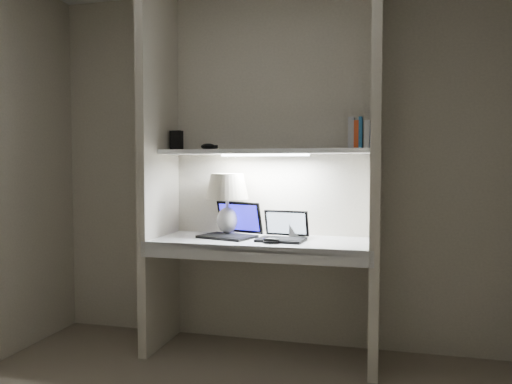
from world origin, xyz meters
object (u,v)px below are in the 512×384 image
(table_lamp, at_px, (227,194))
(book_row, at_px, (363,134))
(laptop_main, at_px, (232,229))
(laptop_netbook, at_px, (283,234))
(speaker, at_px, (297,226))

(table_lamp, distance_m, book_row, 1.00)
(table_lamp, distance_m, laptop_main, 0.25)
(laptop_netbook, height_order, speaker, laptop_netbook)
(table_lamp, distance_m, laptop_netbook, 0.50)
(laptop_main, xyz_separation_m, laptop_netbook, (0.37, -0.06, -0.01))
(table_lamp, height_order, laptop_netbook, table_lamp)
(laptop_main, height_order, book_row, book_row)
(laptop_netbook, distance_m, book_row, 0.83)
(laptop_main, distance_m, speaker, 0.44)
(laptop_main, bearing_deg, speaker, 26.71)
(laptop_main, bearing_deg, laptop_netbook, 8.20)
(table_lamp, relative_size, laptop_main, 1.02)
(laptop_netbook, xyz_separation_m, speaker, (0.07, 0.13, 0.03))
(laptop_netbook, distance_m, speaker, 0.15)
(table_lamp, bearing_deg, laptop_netbook, -15.83)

